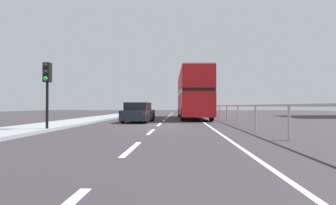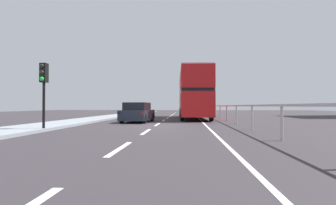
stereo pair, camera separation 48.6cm
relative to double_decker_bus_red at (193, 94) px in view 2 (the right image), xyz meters
name	(u,v)px [view 2 (the right image)]	position (x,y,z in m)	size (l,w,h in m)	color
ground_plane	(156,126)	(-2.52, -8.79, -2.39)	(75.06, 120.00, 0.10)	#322D32
near_sidewalk_kerb	(59,124)	(-8.52, -8.79, -2.27)	(2.83, 80.00, 0.14)	gray
lane_paint_markings	(185,119)	(-0.75, -0.30, -2.34)	(3.17, 46.00, 0.01)	silver
bridge_side_railing	(220,108)	(2.53, 0.21, -1.34)	(0.10, 42.00, 1.24)	#B9ABAE
double_decker_bus_red	(193,94)	(0.00, 0.00, 0.00)	(2.88, 11.25, 4.37)	red
hatchback_car_near	(138,113)	(-4.23, -5.57, -1.65)	(2.00, 4.20, 1.43)	#1D222E
traffic_signal_pole	(44,79)	(-7.32, -12.57, 0.08)	(0.30, 0.42, 3.04)	black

